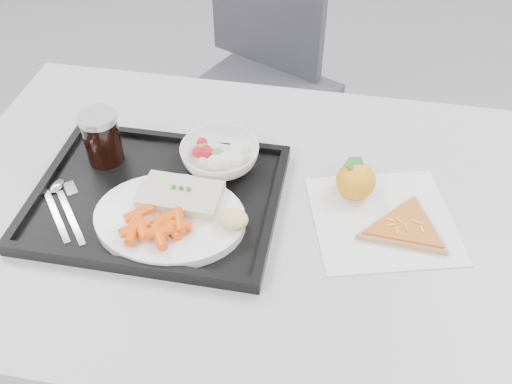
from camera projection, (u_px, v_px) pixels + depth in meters
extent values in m
cube|color=#BCBBBD|center=(252.00, 211.00, 1.07)|extent=(1.20, 0.80, 0.03)
cylinder|color=#47474C|center=(91.00, 194.00, 1.64)|extent=(0.04, 0.04, 0.72)
cylinder|color=#47474C|center=(478.00, 246.00, 1.50)|extent=(0.04, 0.04, 0.72)
cube|color=#323239|center=(256.00, 99.00, 1.83)|extent=(0.56, 0.56, 0.04)
cylinder|color=#47474C|center=(192.00, 183.00, 1.89)|extent=(0.03, 0.03, 0.43)
cylinder|color=#47474C|center=(300.00, 197.00, 1.84)|extent=(0.03, 0.03, 0.43)
cylinder|color=#47474C|center=(217.00, 119.00, 2.14)|extent=(0.03, 0.03, 0.43)
cylinder|color=#47474C|center=(313.00, 129.00, 2.10)|extent=(0.03, 0.03, 0.43)
cube|color=black|center=(158.00, 199.00, 1.06)|extent=(0.45, 0.35, 0.01)
cube|color=black|center=(182.00, 138.00, 1.17)|extent=(0.45, 0.02, 0.01)
cube|color=black|center=(126.00, 263.00, 0.94)|extent=(0.45, 0.02, 0.01)
cube|color=black|center=(272.00, 209.00, 1.02)|extent=(0.02, 0.32, 0.01)
cube|color=black|center=(47.00, 179.00, 1.08)|extent=(0.02, 0.32, 0.01)
cylinder|color=white|center=(170.00, 218.00, 1.00)|extent=(0.27, 0.27, 0.02)
cube|color=beige|center=(181.00, 195.00, 1.02)|extent=(0.15, 0.09, 0.02)
sphere|color=#236B1C|center=(173.00, 187.00, 1.02)|extent=(0.01, 0.01, 0.01)
sphere|color=#236B1C|center=(181.00, 188.00, 1.02)|extent=(0.01, 0.01, 0.01)
sphere|color=#236B1C|center=(189.00, 189.00, 1.01)|extent=(0.01, 0.01, 0.01)
ellipsoid|color=tan|center=(234.00, 219.00, 0.97)|extent=(0.06, 0.06, 0.03)
imported|color=white|center=(220.00, 156.00, 1.10)|extent=(0.15, 0.15, 0.05)
cylinder|color=black|center=(102.00, 139.00, 1.10)|extent=(0.07, 0.07, 0.10)
cylinder|color=#A5A8AD|center=(97.00, 118.00, 1.06)|extent=(0.07, 0.07, 0.01)
cube|color=silver|center=(56.00, 215.00, 1.02)|extent=(0.10, 0.12, 0.00)
ellipsoid|color=silver|center=(56.00, 186.00, 1.07)|extent=(0.04, 0.05, 0.01)
cube|color=silver|center=(71.00, 217.00, 1.02)|extent=(0.10, 0.12, 0.00)
cube|color=silver|center=(71.00, 188.00, 1.07)|extent=(0.04, 0.04, 0.00)
cube|color=silver|center=(383.00, 219.00, 1.03)|extent=(0.31, 0.30, 0.00)
ellipsoid|color=#FF630B|center=(356.00, 181.00, 1.06)|extent=(0.09, 0.09, 0.07)
cube|color=#236B1C|center=(358.00, 169.00, 1.04)|extent=(0.04, 0.05, 0.02)
cube|color=#236B1C|center=(358.00, 169.00, 1.04)|extent=(0.05, 0.04, 0.02)
cylinder|color=#DDB272|center=(406.00, 228.00, 1.01)|extent=(0.25, 0.25, 0.01)
cylinder|color=red|center=(407.00, 225.00, 1.00)|extent=(0.22, 0.22, 0.00)
cube|color=#EABC47|center=(399.00, 221.00, 1.00)|extent=(0.01, 0.01, 0.00)
cube|color=#EABC47|center=(422.00, 229.00, 0.99)|extent=(0.01, 0.02, 0.00)
cube|color=#EABC47|center=(392.00, 210.00, 1.02)|extent=(0.01, 0.01, 0.00)
cube|color=#EABC47|center=(391.00, 220.00, 1.01)|extent=(0.02, 0.01, 0.00)
cube|color=#EABC47|center=(406.00, 227.00, 0.99)|extent=(0.01, 0.02, 0.00)
cube|color=#EABC47|center=(390.00, 225.00, 1.00)|extent=(0.02, 0.01, 0.00)
cube|color=#EABC47|center=(397.00, 231.00, 0.99)|extent=(0.00, 0.02, 0.00)
cube|color=#EABC47|center=(417.00, 222.00, 1.00)|extent=(0.02, 0.01, 0.00)
cylinder|color=#FC5009|center=(142.00, 228.00, 0.95)|extent=(0.04, 0.05, 0.02)
cylinder|color=#FC5009|center=(157.00, 232.00, 0.95)|extent=(0.05, 0.04, 0.02)
cylinder|color=#FC5009|center=(177.00, 225.00, 0.96)|extent=(0.05, 0.02, 0.02)
cylinder|color=#FC5009|center=(159.00, 237.00, 0.94)|extent=(0.04, 0.05, 0.02)
cylinder|color=#FC5009|center=(167.00, 218.00, 0.97)|extent=(0.05, 0.05, 0.02)
cylinder|color=#FC5009|center=(139.00, 213.00, 0.98)|extent=(0.05, 0.05, 0.02)
cylinder|color=#FC5009|center=(161.00, 228.00, 0.96)|extent=(0.04, 0.05, 0.02)
cylinder|color=#FC5009|center=(179.00, 221.00, 0.97)|extent=(0.04, 0.05, 0.02)
cylinder|color=#FC5009|center=(132.00, 232.00, 0.95)|extent=(0.03, 0.05, 0.02)
cylinder|color=#FC5009|center=(134.00, 228.00, 0.95)|extent=(0.05, 0.05, 0.02)
cylinder|color=#FC5009|center=(172.00, 227.00, 0.96)|extent=(0.05, 0.05, 0.02)
sphere|color=#B5141F|center=(208.00, 153.00, 1.09)|extent=(0.02, 0.02, 0.02)
sphere|color=#B5141F|center=(198.00, 152.00, 1.09)|extent=(0.02, 0.02, 0.02)
sphere|color=#B5141F|center=(202.00, 143.00, 1.11)|extent=(0.02, 0.02, 0.02)
sphere|color=#B5141F|center=(206.00, 151.00, 1.10)|extent=(0.02, 0.02, 0.02)
sphere|color=#B5141F|center=(205.00, 152.00, 1.09)|extent=(0.02, 0.02, 0.02)
ellipsoid|color=silver|center=(224.00, 161.00, 1.08)|extent=(0.03, 0.03, 0.03)
ellipsoid|color=silver|center=(235.00, 159.00, 1.08)|extent=(0.03, 0.03, 0.03)
ellipsoid|color=silver|center=(236.00, 150.00, 1.10)|extent=(0.03, 0.03, 0.03)
ellipsoid|color=silver|center=(216.00, 162.00, 1.08)|extent=(0.03, 0.03, 0.03)
ellipsoid|color=silver|center=(228.00, 159.00, 1.08)|extent=(0.03, 0.03, 0.03)
cube|color=#508A35|center=(227.00, 157.00, 1.08)|extent=(0.03, 0.03, 0.00)
cube|color=#508A35|center=(217.00, 153.00, 1.09)|extent=(0.03, 0.03, 0.00)
cube|color=#508A35|center=(203.00, 148.00, 1.10)|extent=(0.03, 0.03, 0.00)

